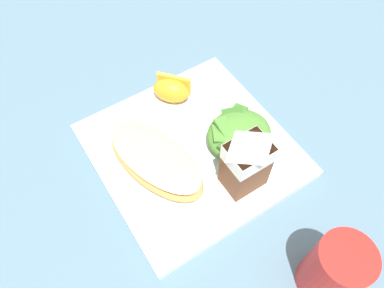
{
  "coord_description": "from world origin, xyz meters",
  "views": [
    {
      "loc": [
        0.17,
        0.26,
        0.5
      ],
      "look_at": [
        0.0,
        0.0,
        0.03
      ],
      "focal_mm": 35.5,
      "sensor_mm": 36.0,
      "label": 1
    }
  ],
  "objects_px": {
    "white_plate": "(192,150)",
    "milk_carton": "(247,160)",
    "cheesy_pizza_bread": "(157,163)",
    "green_salad_pile": "(239,135)",
    "orange_wedge_front": "(171,90)",
    "drinking_red_cup": "(334,270)"
  },
  "relations": [
    {
      "from": "white_plate",
      "to": "green_salad_pile",
      "type": "xyz_separation_m",
      "value": [
        -0.06,
        0.03,
        0.03
      ]
    },
    {
      "from": "orange_wedge_front",
      "to": "drinking_red_cup",
      "type": "height_order",
      "value": "drinking_red_cup"
    },
    {
      "from": "cheesy_pizza_bread",
      "to": "green_salad_pile",
      "type": "xyz_separation_m",
      "value": [
        -0.13,
        0.02,
        0.0
      ]
    },
    {
      "from": "green_salad_pile",
      "to": "milk_carton",
      "type": "xyz_separation_m",
      "value": [
        0.03,
        0.06,
        0.04
      ]
    },
    {
      "from": "green_salad_pile",
      "to": "cheesy_pizza_bread",
      "type": "bearing_deg",
      "value": -11.02
    },
    {
      "from": "white_plate",
      "to": "green_salad_pile",
      "type": "height_order",
      "value": "green_salad_pile"
    },
    {
      "from": "white_plate",
      "to": "milk_carton",
      "type": "height_order",
      "value": "milk_carton"
    },
    {
      "from": "green_salad_pile",
      "to": "milk_carton",
      "type": "height_order",
      "value": "milk_carton"
    },
    {
      "from": "drinking_red_cup",
      "to": "green_salad_pile",
      "type": "bearing_deg",
      "value": -97.78
    },
    {
      "from": "white_plate",
      "to": "milk_carton",
      "type": "bearing_deg",
      "value": 108.86
    },
    {
      "from": "green_salad_pile",
      "to": "drinking_red_cup",
      "type": "xyz_separation_m",
      "value": [
        0.03,
        0.22,
        0.02
      ]
    },
    {
      "from": "green_salad_pile",
      "to": "drinking_red_cup",
      "type": "height_order",
      "value": "drinking_red_cup"
    },
    {
      "from": "cheesy_pizza_bread",
      "to": "green_salad_pile",
      "type": "height_order",
      "value": "green_salad_pile"
    },
    {
      "from": "drinking_red_cup",
      "to": "white_plate",
      "type": "bearing_deg",
      "value": -82.3
    },
    {
      "from": "cheesy_pizza_bread",
      "to": "drinking_red_cup",
      "type": "height_order",
      "value": "drinking_red_cup"
    },
    {
      "from": "cheesy_pizza_bread",
      "to": "orange_wedge_front",
      "type": "xyz_separation_m",
      "value": [
        -0.09,
        -0.11,
        0.0
      ]
    },
    {
      "from": "white_plate",
      "to": "cheesy_pizza_bread",
      "type": "bearing_deg",
      "value": 4.43
    },
    {
      "from": "orange_wedge_front",
      "to": "drinking_red_cup",
      "type": "bearing_deg",
      "value": 91.45
    },
    {
      "from": "white_plate",
      "to": "green_salad_pile",
      "type": "relative_size",
      "value": 2.8
    },
    {
      "from": "white_plate",
      "to": "orange_wedge_front",
      "type": "distance_m",
      "value": 0.11
    },
    {
      "from": "orange_wedge_front",
      "to": "cheesy_pizza_bread",
      "type": "bearing_deg",
      "value": 50.47
    },
    {
      "from": "milk_carton",
      "to": "orange_wedge_front",
      "type": "height_order",
      "value": "milk_carton"
    }
  ]
}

